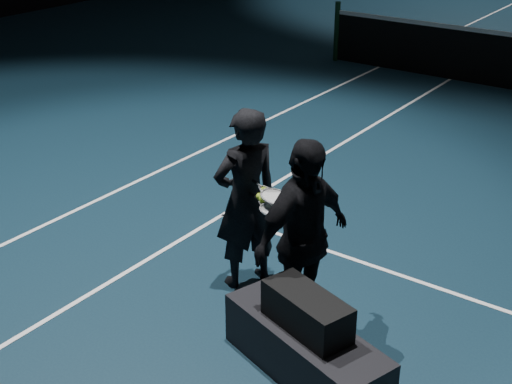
# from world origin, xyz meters

# --- Properties ---
(net_post_left) EXTENTS (0.10, 0.10, 1.10)m
(net_post_left) POSITION_xyz_m (-6.40, 0.00, 0.55)
(net_post_left) COLOR black
(net_post_left) RESTS_ON floor
(player_bench) EXTENTS (1.49, 0.88, 0.42)m
(player_bench) POSITION_xyz_m (-1.98, -8.10, 0.21)
(player_bench) COLOR black
(player_bench) RESTS_ON floor
(racket_bag) EXTENTS (0.77, 0.50, 0.28)m
(racket_bag) POSITION_xyz_m (-1.98, -8.10, 0.57)
(racket_bag) COLOR black
(racket_bag) RESTS_ON player_bench
(bag_signature) EXTENTS (0.32, 0.10, 0.09)m
(bag_signature) POSITION_xyz_m (-1.98, -8.25, 0.57)
(bag_signature) COLOR white
(bag_signature) RESTS_ON racket_bag
(player_a) EXTENTS (0.62, 0.72, 1.66)m
(player_a) POSITION_xyz_m (-3.11, -7.31, 0.83)
(player_a) COLOR black
(player_a) RESTS_ON floor
(player_b) EXTENTS (0.59, 1.04, 1.66)m
(player_b) POSITION_xyz_m (-2.32, -7.63, 0.83)
(player_b) COLOR black
(player_b) RESTS_ON floor
(racket_lower) EXTENTS (0.71, 0.46, 0.03)m
(racket_lower) POSITION_xyz_m (-2.69, -7.48, 0.92)
(racket_lower) COLOR black
(racket_lower) RESTS_ON player_a
(racket_upper) EXTENTS (0.71, 0.42, 0.10)m
(racket_upper) POSITION_xyz_m (-2.73, -7.42, 1.01)
(racket_upper) COLOR black
(racket_upper) RESTS_ON player_b
(tennis_balls) EXTENTS (0.12, 0.10, 0.12)m
(tennis_balls) POSITION_xyz_m (-2.87, -7.40, 0.97)
(tennis_balls) COLOR #9FD22C
(tennis_balls) RESTS_ON racket_upper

